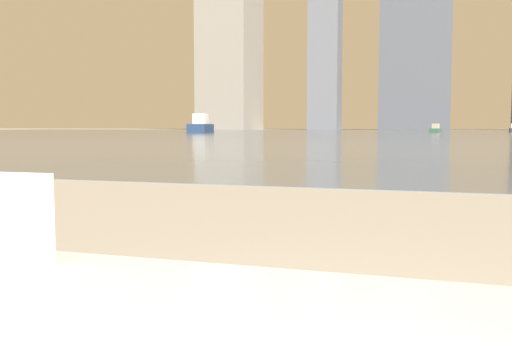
{
  "coord_description": "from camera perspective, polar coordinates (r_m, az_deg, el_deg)",
  "views": [
    {
      "loc": [
        0.59,
        0.22,
        0.76
      ],
      "look_at": [
        -0.1,
        2.42,
        0.58
      ],
      "focal_mm": 40.0,
      "sensor_mm": 36.0,
      "label": 1
    }
  ],
  "objects": [
    {
      "name": "harbor_water",
      "position": [
        61.79,
        17.08,
        3.56
      ],
      "size": [
        180.0,
        110.0,
        0.01
      ],
      "color": "slate",
      "rests_on": "ground_plane"
    },
    {
      "name": "harbor_boat_0",
      "position": [
        69.05,
        17.52,
        3.94
      ],
      "size": [
        1.4,
        2.92,
        1.05
      ],
      "color": "#335647",
      "rests_on": "harbor_water"
    },
    {
      "name": "harbor_boat_2",
      "position": [
        63.64,
        -5.55,
        4.43
      ],
      "size": [
        3.02,
        5.92,
        2.12
      ],
      "color": "navy",
      "rests_on": "harbor_water"
    }
  ]
}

